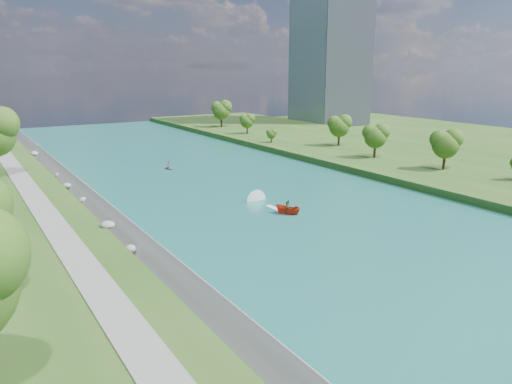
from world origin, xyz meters
TOP-DOWN VIEW (x-y plane):
  - ground at (0.00, 0.00)m, footprint 260.00×260.00m
  - river_water at (0.00, 20.00)m, footprint 55.00×240.00m
  - berm_east at (49.50, 20.00)m, footprint 44.00×240.00m
  - riprap_bank at (-25.86, 19.26)m, footprint 4.55×236.00m
  - riverside_path at (-32.50, 20.00)m, footprint 3.00×200.00m
  - office_tower at (82.50, 95.00)m, footprint 22.00×22.00m
  - trees_east at (39.86, 29.29)m, footprint 18.43×143.18m
  - motorboat at (0.02, 5.85)m, footprint 3.60×18.78m
  - raft at (-2.46, 44.84)m, footprint 2.43×3.13m

SIDE VIEW (x-z plane):
  - ground at x=0.00m, z-range 0.00..0.00m
  - river_water at x=0.00m, z-range 0.00..0.10m
  - raft at x=-2.46m, z-range -0.38..1.34m
  - motorboat at x=0.02m, z-range -0.26..1.70m
  - berm_east at x=49.50m, z-range 0.00..1.50m
  - riprap_bank at x=-25.86m, z-range -0.38..4.03m
  - riverside_path at x=-32.50m, z-range 3.50..3.60m
  - trees_east at x=39.86m, z-range 0.84..11.33m
  - office_tower at x=82.50m, z-range 0.00..60.00m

